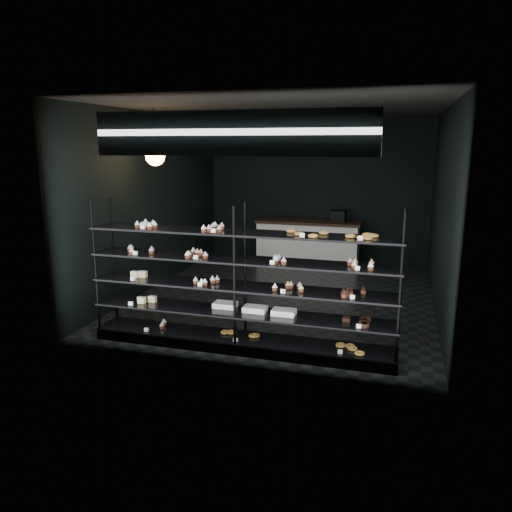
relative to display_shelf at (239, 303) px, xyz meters
name	(u,v)px	position (x,y,z in m)	size (l,w,h in m)	color
room	(287,206)	(0.06, 2.45, 0.97)	(5.01, 6.01, 3.20)	black
display_shelf	(239,303)	(0.00, 0.00, 0.00)	(4.00, 0.50, 1.91)	black
signage	(229,133)	(0.06, -0.48, 2.12)	(3.30, 0.05, 0.50)	#0D1545
pendant_lamp	(155,156)	(-1.82, 1.37, 1.82)	(0.30, 0.30, 0.88)	black
service_counter	(308,242)	(-0.01, 4.95, -0.13)	(2.30, 0.65, 1.23)	white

